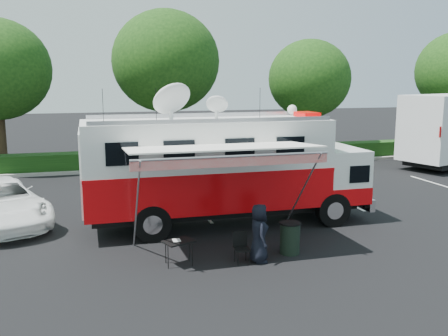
# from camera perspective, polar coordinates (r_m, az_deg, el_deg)

# --- Properties ---
(ground_plane) EXTENTS (120.00, 120.00, 0.00)m
(ground_plane) POSITION_cam_1_polar(r_m,az_deg,el_deg) (17.40, 0.44, -6.45)
(ground_plane) COLOR black
(ground_plane) RESTS_ON ground
(back_border) EXTENTS (60.00, 6.14, 8.87)m
(back_border) POSITION_cam_1_polar(r_m,az_deg,el_deg) (29.49, -4.37, 10.23)
(back_border) COLOR #9E998E
(back_border) RESTS_ON ground_plane
(stall_lines) EXTENTS (24.12, 5.50, 0.01)m
(stall_lines) POSITION_cam_1_polar(r_m,az_deg,el_deg) (20.09, -3.29, -4.17)
(stall_lines) COLOR silver
(stall_lines) RESTS_ON ground_plane
(command_truck) EXTENTS (9.72, 2.68, 4.67)m
(command_truck) POSITION_cam_1_polar(r_m,az_deg,el_deg) (16.91, 0.18, 0.03)
(command_truck) COLOR black
(command_truck) RESTS_ON ground_plane
(awning) EXTENTS (5.31, 2.74, 3.20)m
(awning) POSITION_cam_1_polar(r_m,az_deg,el_deg) (13.88, -0.19, 2.00)
(awning) COLOR white
(awning) RESTS_ON ground_plane
(white_suv) EXTENTS (4.37, 6.16, 1.56)m
(white_suv) POSITION_cam_1_polar(r_m,az_deg,el_deg) (18.99, -24.23, -5.95)
(white_suv) COLOR white
(white_suv) RESTS_ON ground_plane
(person) EXTENTS (0.60, 0.85, 1.63)m
(person) POSITION_cam_1_polar(r_m,az_deg,el_deg) (14.06, 3.97, -10.62)
(person) COLOR black
(person) RESTS_ON ground_plane
(folding_table) EXTENTS (0.95, 0.81, 0.68)m
(folding_table) POSITION_cam_1_polar(r_m,az_deg,el_deg) (13.65, -5.20, -8.46)
(folding_table) COLOR black
(folding_table) RESTS_ON ground_plane
(folding_chair) EXTENTS (0.44, 0.46, 0.86)m
(folding_chair) POSITION_cam_1_polar(r_m,az_deg,el_deg) (13.83, 1.96, -8.74)
(folding_chair) COLOR black
(folding_chair) RESTS_ON ground_plane
(trash_bin) EXTENTS (0.62, 0.62, 0.92)m
(trash_bin) POSITION_cam_1_polar(r_m,az_deg,el_deg) (14.62, 7.55, -7.91)
(trash_bin) COLOR black
(trash_bin) RESTS_ON ground_plane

